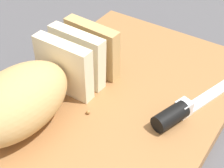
# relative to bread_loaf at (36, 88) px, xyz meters

# --- Properties ---
(ground_plane) EXTENTS (3.00, 3.00, 0.00)m
(ground_plane) POSITION_rel_bread_loaf_xyz_m (0.07, -0.08, -0.06)
(ground_plane) COLOR #4C4C51
(cutting_board) EXTENTS (0.47, 0.33, 0.02)m
(cutting_board) POSITION_rel_bread_loaf_xyz_m (0.07, -0.08, -0.05)
(cutting_board) COLOR #9E6B3D
(cutting_board) RESTS_ON ground_plane
(bread_loaf) EXTENTS (0.25, 0.12, 0.08)m
(bread_loaf) POSITION_rel_bread_loaf_xyz_m (0.00, 0.00, 0.00)
(bread_loaf) COLOR tan
(bread_loaf) RESTS_ON cutting_board
(bread_knife) EXTENTS (0.25, 0.11, 0.02)m
(bread_knife) POSITION_rel_bread_loaf_xyz_m (0.10, -0.18, -0.03)
(bread_knife) COLOR silver
(bread_knife) RESTS_ON cutting_board
(crumb_near_knife) EXTENTS (0.01, 0.01, 0.01)m
(crumb_near_knife) POSITION_rel_bread_loaf_xyz_m (0.03, -0.06, -0.04)
(crumb_near_knife) COLOR #A8753D
(crumb_near_knife) RESTS_ON cutting_board
(crumb_near_loaf) EXTENTS (0.01, 0.01, 0.01)m
(crumb_near_loaf) POSITION_rel_bread_loaf_xyz_m (0.06, -0.01, -0.04)
(crumb_near_loaf) COLOR #A8753D
(crumb_near_loaf) RESTS_ON cutting_board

